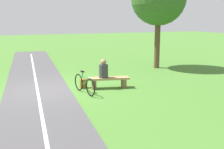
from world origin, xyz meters
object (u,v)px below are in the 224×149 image
bench (109,81)px  bicycle (84,84)px  backpack (83,84)px  person_seated (103,70)px

bench → bicycle: (1.19, 0.40, 0.05)m
bicycle → backpack: bearing=156.6°
person_seated → bicycle: bearing=38.0°
bicycle → backpack: bicycle is taller
person_seated → backpack: (0.77, -0.38, -0.60)m
person_seated → backpack: person_seated is taller
bench → bicycle: 1.26m
person_seated → bench: bearing=-180.0°
person_seated → bicycle: 1.15m
bench → person_seated: person_seated is taller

